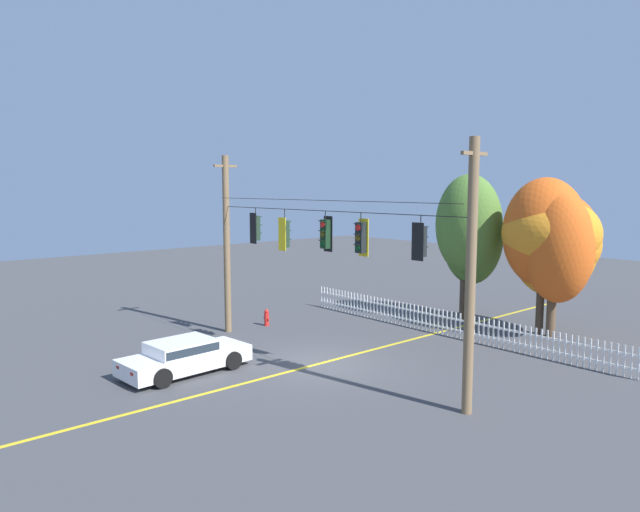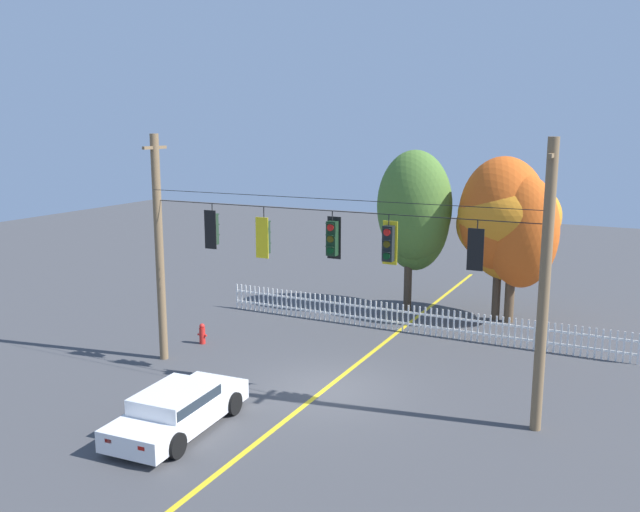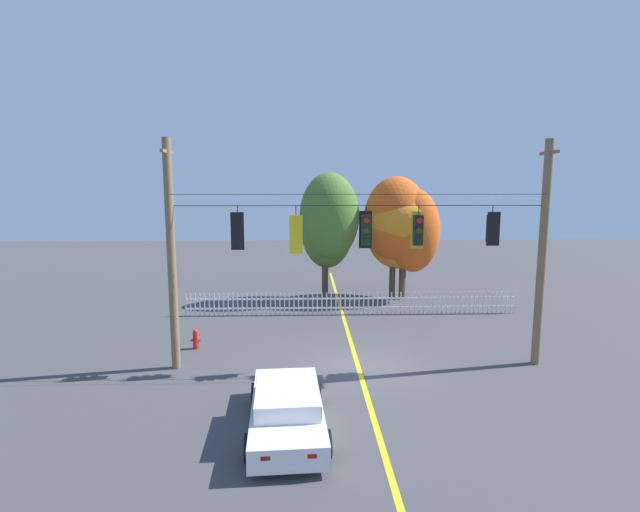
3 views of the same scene
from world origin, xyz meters
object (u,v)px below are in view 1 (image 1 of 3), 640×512
(traffic_signal_northbound_primary, at_px, (256,228))
(autumn_oak_far_east, at_px, (552,238))
(traffic_signal_westbound_side, at_px, (326,234))
(fire_hydrant, at_px, (267,318))
(traffic_signal_northbound_secondary, at_px, (285,234))
(parked_car, at_px, (184,356))
(traffic_signal_southbound_primary, at_px, (361,238))
(traffic_signal_eastbound_side, at_px, (420,241))
(autumn_maple_mid, at_px, (552,241))
(autumn_maple_near_fence, at_px, (470,230))

(traffic_signal_northbound_primary, height_order, autumn_oak_far_east, autumn_oak_far_east)
(traffic_signal_westbound_side, height_order, autumn_oak_far_east, autumn_oak_far_east)
(autumn_oak_far_east, bearing_deg, traffic_signal_northbound_primary, -127.70)
(traffic_signal_westbound_side, xyz_separation_m, fire_hydrant, (-6.20, 1.90, -4.32))
(traffic_signal_northbound_secondary, distance_m, parked_car, 5.80)
(traffic_signal_southbound_primary, height_order, autumn_oak_far_east, autumn_oak_far_east)
(traffic_signal_eastbound_side, relative_size, autumn_maple_mid, 0.22)
(traffic_signal_southbound_primary, bearing_deg, traffic_signal_northbound_primary, -179.81)
(traffic_signal_northbound_secondary, relative_size, autumn_oak_far_east, 0.23)
(traffic_signal_northbound_primary, relative_size, autumn_maple_near_fence, 0.21)
(traffic_signal_southbound_primary, bearing_deg, traffic_signal_westbound_side, 180.00)
(traffic_signal_northbound_primary, height_order, traffic_signal_eastbound_side, same)
(traffic_signal_westbound_side, distance_m, traffic_signal_eastbound_side, 4.22)
(traffic_signal_southbound_primary, bearing_deg, traffic_signal_eastbound_side, -0.44)
(traffic_signal_eastbound_side, bearing_deg, traffic_signal_northbound_primary, -179.99)
(parked_car, relative_size, fire_hydrant, 5.85)
(traffic_signal_southbound_primary, distance_m, autumn_maple_near_fence, 10.10)
(traffic_signal_northbound_primary, xyz_separation_m, traffic_signal_southbound_primary, (5.96, 0.02, -0.00))
(traffic_signal_westbound_side, height_order, fire_hydrant, traffic_signal_westbound_side)
(traffic_signal_northbound_primary, xyz_separation_m, autumn_maple_mid, (7.32, 10.09, -0.65))
(autumn_oak_far_east, xyz_separation_m, parked_car, (-5.79, -13.97, -3.62))
(traffic_signal_northbound_secondary, relative_size, autumn_maple_near_fence, 0.23)
(traffic_signal_northbound_primary, distance_m, traffic_signal_eastbound_side, 8.44)
(traffic_signal_westbound_side, relative_size, fire_hydrant, 1.86)
(traffic_signal_northbound_primary, bearing_deg, autumn_oak_far_east, 52.30)
(parked_car, xyz_separation_m, fire_hydrant, (-3.72, 6.16, -0.23))
(traffic_signal_northbound_secondary, xyz_separation_m, autumn_maple_mid, (5.41, 10.09, -0.53))
(traffic_signal_northbound_secondary, distance_m, traffic_signal_westbound_side, 2.32)
(traffic_signal_northbound_secondary, height_order, traffic_signal_southbound_primary, same)
(parked_car, bearing_deg, fire_hydrant, 121.11)
(traffic_signal_southbound_primary, xyz_separation_m, fire_hydrant, (-7.95, 1.90, -4.31))
(traffic_signal_eastbound_side, xyz_separation_m, autumn_maple_near_fence, (-4.99, 9.79, -0.40))
(traffic_signal_northbound_primary, xyz_separation_m, traffic_signal_northbound_secondary, (1.91, -0.00, -0.12))
(traffic_signal_northbound_secondary, distance_m, autumn_oak_far_east, 11.25)
(traffic_signal_northbound_secondary, height_order, parked_car, traffic_signal_northbound_secondary)
(autumn_maple_mid, bearing_deg, traffic_signal_southbound_primary, -97.65)
(traffic_signal_eastbound_side, bearing_deg, autumn_oak_far_east, 95.37)
(traffic_signal_northbound_primary, height_order, autumn_maple_near_fence, autumn_maple_near_fence)
(traffic_signal_northbound_primary, height_order, parked_car, traffic_signal_northbound_primary)
(traffic_signal_westbound_side, distance_m, parked_car, 6.41)
(autumn_maple_near_fence, height_order, fire_hydrant, autumn_maple_near_fence)
(autumn_maple_near_fence, bearing_deg, parked_car, -96.99)
(traffic_signal_northbound_primary, xyz_separation_m, autumn_maple_near_fence, (3.45, 9.79, -0.35))
(autumn_maple_near_fence, distance_m, parked_car, 14.62)
(fire_hydrant, bearing_deg, autumn_maple_near_fence, 55.36)
(traffic_signal_eastbound_side, bearing_deg, traffic_signal_westbound_side, 179.74)
(traffic_signal_northbound_secondary, distance_m, traffic_signal_eastbound_side, 6.53)
(traffic_signal_northbound_primary, bearing_deg, traffic_signal_northbound_secondary, -0.00)
(autumn_oak_far_east, bearing_deg, autumn_maple_near_fence, 179.23)
(parked_car, distance_m, fire_hydrant, 7.20)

